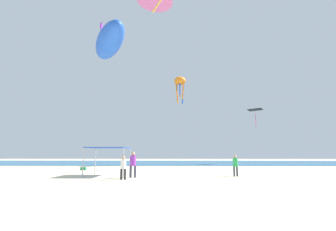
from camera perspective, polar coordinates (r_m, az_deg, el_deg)
name	(u,v)px	position (r m, az deg, el deg)	size (l,w,h in m)	color
ground	(173,177)	(20.06, 1.02, -13.49)	(110.00, 110.00, 0.10)	beige
ocean_strip	(173,163)	(47.16, 1.05, -10.34)	(110.00, 22.91, 0.03)	#28608C
canopy_tent	(109,149)	(21.38, -12.93, -7.14)	(3.05, 3.08, 2.22)	#B2B2B7
person_near_tent	(235,164)	(20.94, 14.62, -10.25)	(0.40, 0.39, 1.63)	#33384C
person_leftmost	(133,162)	(19.48, -7.71, -10.20)	(0.48, 0.44, 1.87)	#33384C
person_central	(123,166)	(18.21, -9.82, -10.83)	(0.41, 0.38, 1.58)	black
cooler_box	(83,168)	(28.81, -18.13, -11.02)	(0.57, 0.37, 0.35)	#1E8C4C
kite_octopus_orange	(180,82)	(40.26, 2.67, 7.34)	(1.91, 1.91, 4.19)	orange
kite_diamond_black	(255,111)	(45.14, 18.67, 1.01)	(3.02, 3.02, 3.10)	black
kite_inflatable_blue	(109,41)	(27.99, -12.82, 15.65)	(5.94, 8.71, 3.18)	blue
kite_parafoil_purple	(103,32)	(50.52, -14.22, 17.46)	(0.49, 3.51, 2.13)	purple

